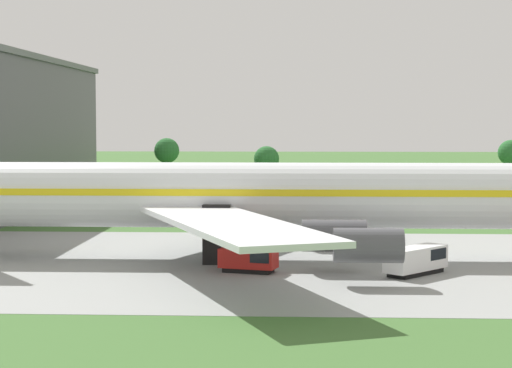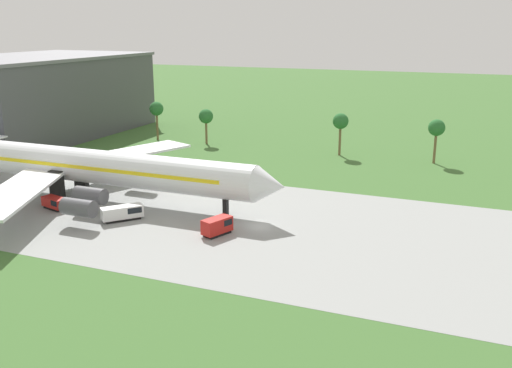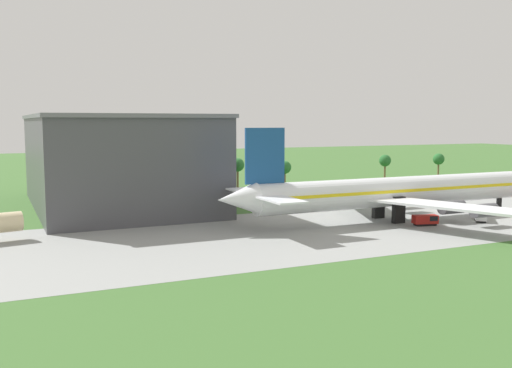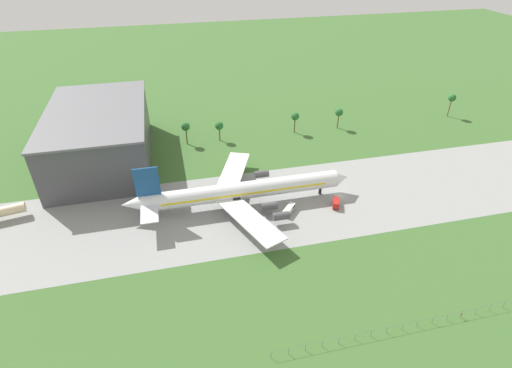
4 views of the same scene
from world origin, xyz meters
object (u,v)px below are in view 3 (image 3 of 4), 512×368
(jet_airliner, at_px, (396,192))
(catering_van, at_px, (426,220))
(terminal_building, at_px, (115,161))
(baggage_tug, at_px, (480,214))

(jet_airliner, distance_m, catering_van, 8.86)
(jet_airliner, distance_m, terminal_building, 64.21)
(jet_airliner, bearing_deg, terminal_building, 137.64)
(baggage_tug, xyz_separation_m, terminal_building, (-62.03, 50.94, 9.40))
(catering_van, bearing_deg, terminal_building, 133.80)
(baggage_tug, bearing_deg, terminal_building, 140.61)
(baggage_tug, distance_m, catering_van, 13.52)
(baggage_tug, distance_m, terminal_building, 80.81)
(terminal_building, bearing_deg, jet_airliner, -42.36)
(catering_van, bearing_deg, jet_airliner, 99.17)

